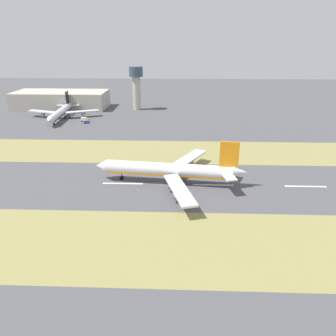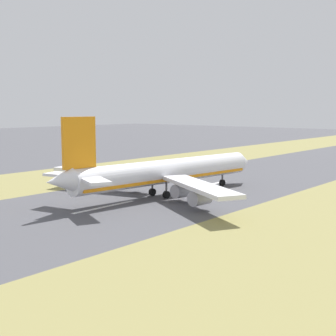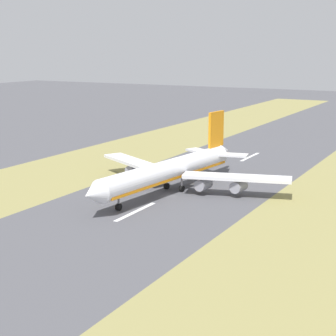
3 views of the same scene
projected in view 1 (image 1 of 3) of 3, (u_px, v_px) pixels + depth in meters
name	position (u px, v px, depth m)	size (l,w,h in m)	color
ground_plane	(161.00, 184.00, 144.53)	(800.00, 800.00, 0.00)	#4C4C51
grass_median_west	(153.00, 244.00, 102.75)	(40.00, 600.00, 0.01)	olive
grass_median_east	(166.00, 151.00, 186.29)	(40.00, 600.00, 0.01)	olive
centreline_dash_near	(305.00, 186.00, 142.29)	(1.20, 18.00, 0.01)	silver
centreline_dash_mid	(213.00, 185.00, 143.71)	(1.20, 18.00, 0.01)	silver
centreline_dash_far	(123.00, 183.00, 145.13)	(1.20, 18.00, 0.01)	silver
airplane_main_jet	(172.00, 170.00, 143.57)	(63.73, 67.19, 20.20)	white
terminal_building	(61.00, 100.00, 299.26)	(36.00, 82.96, 14.94)	#B2AD9E
control_tower	(136.00, 83.00, 286.56)	(12.00, 12.00, 37.12)	#B2AD9E
airplane_parked_apron	(61.00, 112.00, 259.32)	(60.64, 57.75, 18.22)	silver
service_truck	(85.00, 119.00, 251.97)	(3.54, 6.32, 3.10)	gold
apron_car	(87.00, 122.00, 246.91)	(2.85, 4.71, 2.03)	#1E51B2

